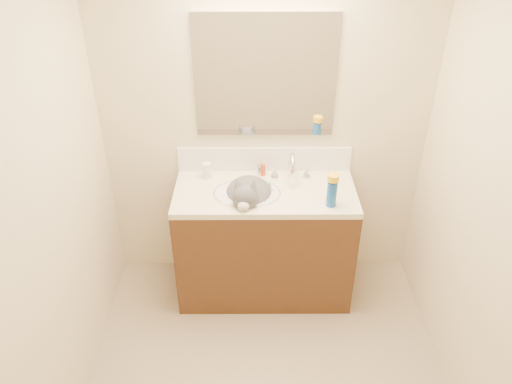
{
  "coord_description": "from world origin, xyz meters",
  "views": [
    {
      "loc": [
        -0.07,
        -1.79,
        2.62
      ],
      "look_at": [
        -0.06,
        0.92,
        0.88
      ],
      "focal_mm": 35.0,
      "sensor_mm": 36.0,
      "label": 1
    }
  ],
  "objects_px": {
    "vanity_cabinet": "(264,244)",
    "spray_can": "(332,194)",
    "faucet": "(292,169)",
    "basin": "(247,202)",
    "cat": "(249,196)",
    "pill_bottle": "(207,171)",
    "silver_jar": "(260,170)",
    "amber_bottle": "(263,170)"
  },
  "relations": [
    {
      "from": "vanity_cabinet",
      "to": "pill_bottle",
      "type": "distance_m",
      "value": 0.66
    },
    {
      "from": "vanity_cabinet",
      "to": "silver_jar",
      "type": "bearing_deg",
      "value": 97.69
    },
    {
      "from": "amber_bottle",
      "to": "cat",
      "type": "bearing_deg",
      "value": -112.52
    },
    {
      "from": "basin",
      "to": "silver_jar",
      "type": "bearing_deg",
      "value": 69.55
    },
    {
      "from": "faucet",
      "to": "spray_can",
      "type": "xyz_separation_m",
      "value": [
        0.23,
        -0.31,
        0.0
      ]
    },
    {
      "from": "cat",
      "to": "spray_can",
      "type": "xyz_separation_m",
      "value": [
        0.52,
        -0.14,
        0.11
      ]
    },
    {
      "from": "basin",
      "to": "spray_can",
      "type": "height_order",
      "value": "spray_can"
    },
    {
      "from": "basin",
      "to": "pill_bottle",
      "type": "height_order",
      "value": "pill_bottle"
    },
    {
      "from": "vanity_cabinet",
      "to": "cat",
      "type": "distance_m",
      "value": 0.44
    },
    {
      "from": "vanity_cabinet",
      "to": "cat",
      "type": "relative_size",
      "value": 2.59
    },
    {
      "from": "faucet",
      "to": "spray_can",
      "type": "relative_size",
      "value": 1.62
    },
    {
      "from": "basin",
      "to": "pill_bottle",
      "type": "xyz_separation_m",
      "value": [
        -0.27,
        0.2,
        0.12
      ]
    },
    {
      "from": "amber_bottle",
      "to": "spray_can",
      "type": "height_order",
      "value": "spray_can"
    },
    {
      "from": "faucet",
      "to": "cat",
      "type": "bearing_deg",
      "value": -148.82
    },
    {
      "from": "cat",
      "to": "silver_jar",
      "type": "xyz_separation_m",
      "value": [
        0.08,
        0.25,
        0.05
      ]
    },
    {
      "from": "amber_bottle",
      "to": "spray_can",
      "type": "bearing_deg",
      "value": -41.36
    },
    {
      "from": "basin",
      "to": "pill_bottle",
      "type": "distance_m",
      "value": 0.36
    },
    {
      "from": "faucet",
      "to": "pill_bottle",
      "type": "bearing_deg",
      "value": 176.97
    },
    {
      "from": "basin",
      "to": "cat",
      "type": "distance_m",
      "value": 0.05
    },
    {
      "from": "basin",
      "to": "spray_can",
      "type": "relative_size",
      "value": 2.6
    },
    {
      "from": "faucet",
      "to": "cat",
      "type": "xyz_separation_m",
      "value": [
        -0.29,
        -0.17,
        -0.11
      ]
    },
    {
      "from": "amber_bottle",
      "to": "spray_can",
      "type": "relative_size",
      "value": 0.52
    },
    {
      "from": "pill_bottle",
      "to": "amber_bottle",
      "type": "distance_m",
      "value": 0.38
    },
    {
      "from": "basin",
      "to": "faucet",
      "type": "height_order",
      "value": "faucet"
    },
    {
      "from": "faucet",
      "to": "cat",
      "type": "height_order",
      "value": "faucet"
    },
    {
      "from": "silver_jar",
      "to": "pill_bottle",
      "type": "bearing_deg",
      "value": -172.69
    },
    {
      "from": "vanity_cabinet",
      "to": "spray_can",
      "type": "xyz_separation_m",
      "value": [
        0.41,
        -0.17,
        0.54
      ]
    },
    {
      "from": "cat",
      "to": "basin",
      "type": "bearing_deg",
      "value": 154.14
    },
    {
      "from": "silver_jar",
      "to": "amber_bottle",
      "type": "xyz_separation_m",
      "value": [
        0.02,
        -0.02,
        0.01
      ]
    },
    {
      "from": "silver_jar",
      "to": "spray_can",
      "type": "height_order",
      "value": "spray_can"
    },
    {
      "from": "spray_can",
      "to": "basin",
      "type": "bearing_deg",
      "value": 164.71
    },
    {
      "from": "basin",
      "to": "faucet",
      "type": "bearing_deg",
      "value": 29.12
    },
    {
      "from": "silver_jar",
      "to": "amber_bottle",
      "type": "distance_m",
      "value": 0.03
    },
    {
      "from": "pill_bottle",
      "to": "silver_jar",
      "type": "relative_size",
      "value": 1.68
    },
    {
      "from": "basin",
      "to": "silver_jar",
      "type": "height_order",
      "value": "silver_jar"
    },
    {
      "from": "basin",
      "to": "amber_bottle",
      "type": "height_order",
      "value": "amber_bottle"
    },
    {
      "from": "basin",
      "to": "cat",
      "type": "height_order",
      "value": "cat"
    },
    {
      "from": "basin",
      "to": "amber_bottle",
      "type": "distance_m",
      "value": 0.28
    },
    {
      "from": "vanity_cabinet",
      "to": "faucet",
      "type": "xyz_separation_m",
      "value": [
        0.18,
        0.14,
        0.54
      ]
    },
    {
      "from": "amber_bottle",
      "to": "pill_bottle",
      "type": "bearing_deg",
      "value": -175.68
    },
    {
      "from": "pill_bottle",
      "to": "faucet",
      "type": "bearing_deg",
      "value": -3.03
    },
    {
      "from": "vanity_cabinet",
      "to": "amber_bottle",
      "type": "bearing_deg",
      "value": 93.4
    }
  ]
}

